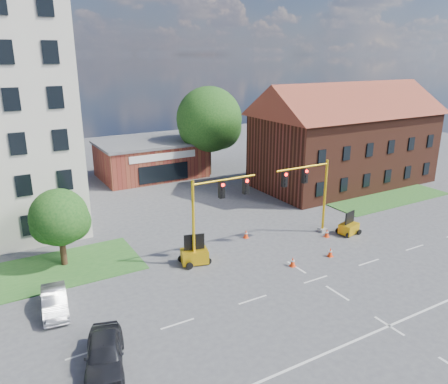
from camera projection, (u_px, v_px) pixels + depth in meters
The scene contains 18 objects.
ground at pixel (316, 279), 28.91m from camera, with size 120.00×120.00×0.00m, color #464649.
grass_verge_ne at pixel (390, 199), 44.92m from camera, with size 14.00×4.00×0.08m, color #255620.
lane_markings at pixel (349, 300), 26.44m from camera, with size 60.00×36.00×0.01m, color silver, non-canonical shape.
brick_shop at pixel (151, 159), 53.03m from camera, with size 12.40×8.40×4.30m.
townhouse_row at pixel (346, 132), 48.93m from camera, with size 21.00×11.00×11.50m.
tree_large at pixel (212, 122), 52.61m from camera, with size 8.25×7.86×10.74m.
tree_nw_front at pixel (62, 219), 30.03m from camera, with size 4.17×3.97×5.60m.
signal_mast_west at pixel (214, 208), 30.61m from camera, with size 5.30×0.60×6.20m.
signal_mast_east at pixel (310, 190), 34.77m from camera, with size 5.30×0.60×6.20m.
trailer_west at pixel (194, 255), 30.96m from camera, with size 2.14×1.70×2.13m.
trailer_east at pixel (349, 227), 36.12m from camera, with size 1.84×1.46×1.85m.
cone_a at pixel (293, 262), 30.63m from camera, with size 0.40×0.40×0.70m.
cone_b at pixel (246, 234), 35.37m from camera, with size 0.40×0.40×0.70m.
cone_c at pixel (330, 252), 32.11m from camera, with size 0.40×0.40×0.70m.
cone_d at pixel (327, 233), 35.56m from camera, with size 0.40×0.40×0.70m.
pickup_white at pixel (302, 186), 47.22m from camera, with size 2.23×4.83×1.34m, color white.
sedan_dark at pixel (105, 353), 20.61m from camera, with size 1.78×4.42×1.50m, color black.
sedan_silver_front at pixel (55, 302), 25.13m from camera, with size 1.36×3.91×1.29m, color #A6A8AE.
Camera 1 is at (-18.19, -19.33, 14.23)m, focal length 35.00 mm.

